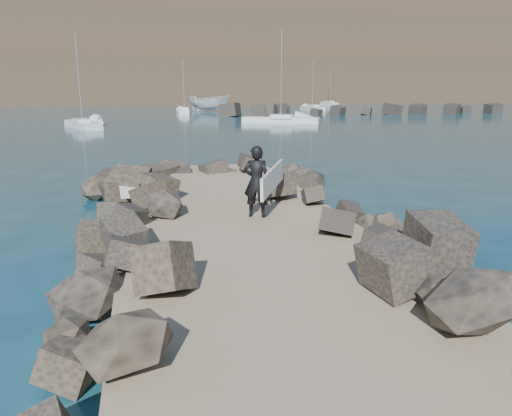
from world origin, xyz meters
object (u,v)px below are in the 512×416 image
Objects in this scene: sailboat_a at (83,125)px; boat_imported at (209,103)px; surfboard_resting at (128,186)px; surfer_with_board at (259,181)px.

boat_imported is at bearing 59.67° from sailboat_a.
boat_imported is (10.97, 63.46, 0.28)m from surfboard_resting.
sailboat_a is (-8.74, 38.85, -1.24)m from surfer_with_board.
surfboard_resting is at bearing 139.88° from surfer_with_board.
surfboard_resting is 64.40m from boat_imported.
sailboat_a is at bearing -179.97° from boat_imported.
boat_imported is at bearing 75.31° from surfboard_resting.
boat_imported reaches higher than surfer_with_board.
boat_imported is 66.87m from surfer_with_board.
boat_imported is 0.75× the size of sailboat_a.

